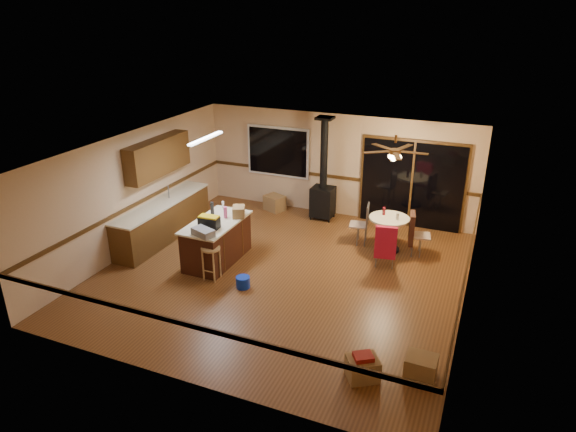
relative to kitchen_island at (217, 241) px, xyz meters
The scene contains 35 objects.
floor 1.57m from the kitchen_island, ahead, with size 7.00×7.00×0.00m, color brown.
ceiling 2.62m from the kitchen_island, ahead, with size 7.00×7.00×0.00m, color silver.
wall_back 3.90m from the kitchen_island, 66.80° to the left, with size 7.00×7.00×0.00m, color tan.
wall_front 3.90m from the kitchen_island, 66.80° to the right, with size 7.00×7.00×0.00m, color tan.
wall_left 2.17m from the kitchen_island, behind, with size 7.00×7.00×0.00m, color tan.
wall_right 5.07m from the kitchen_island, ahead, with size 7.00×7.00×0.00m, color tan.
chair_rail 1.60m from the kitchen_island, ahead, with size 7.00×7.00×0.08m, color #442B11, non-canonical shape.
window 3.61m from the kitchen_island, 91.66° to the left, with size 1.72×0.10×1.32m, color black.
sliding_door 4.88m from the kitchen_island, 45.42° to the left, with size 2.52×0.10×2.10m, color black.
lower_cabinets 1.77m from the kitchen_island, 163.61° to the left, with size 0.60×3.00×0.86m, color #523314.
countertop 1.82m from the kitchen_island, 163.61° to the left, with size 0.64×3.04×0.04m, color beige.
upper_cabinets 2.43m from the kitchen_island, 159.02° to the left, with size 0.35×2.00×0.80m, color #523314.
kitchen_island is the anchor object (origin of this frame).
wood_stove 3.33m from the kitchen_island, 66.91° to the left, with size 0.55×0.50×2.52m.
ceiling_fan 4.13m from the kitchen_island, 30.43° to the left, with size 0.24×0.24×0.55m.
fluorescent_strip 2.15m from the kitchen_island, 135.00° to the left, with size 0.10×1.20×0.04m, color white.
toolbox_grey 0.88m from the kitchen_island, 79.43° to the right, with size 0.46×0.25×0.14m, color slate.
toolbox_black 0.65m from the kitchen_island, 81.74° to the right, with size 0.41×0.22×0.23m, color black.
toolbox_yellow_lid 0.76m from the kitchen_island, 81.74° to the right, with size 0.39×0.21×0.03m, color gold.
box_on_island 0.77m from the kitchen_island, 53.71° to the left, with size 0.25×0.33×0.22m, color olive.
bottle_dark 0.73m from the kitchen_island, 128.91° to the left, with size 0.08×0.08×0.27m, color black.
bottle_pink 0.63m from the kitchen_island, 70.98° to the left, with size 0.08×0.08×0.25m, color #D84C8C.
bottle_white 0.92m from the kitchen_island, 107.41° to the left, with size 0.05×0.05×0.16m, color white.
bar_stool 0.80m from the kitchen_island, 68.01° to the right, with size 0.38×0.38×0.69m, color tan.
blue_bucket 1.34m from the kitchen_island, 38.07° to the right, with size 0.27×0.27×0.23m, color #0E30C6.
dining_table 3.74m from the kitchen_island, 30.43° to the left, with size 0.88×0.88×0.78m.
glass_red 3.68m from the kitchen_island, 32.97° to the left, with size 0.07×0.07×0.17m, color #590C14.
glass_cream 3.89m from the kitchen_island, 28.44° to the left, with size 0.06×0.06×0.15m, color beige.
chair_left 3.31m from the kitchen_island, 37.43° to the left, with size 0.46×0.46×0.51m.
chair_near 3.51m from the kitchen_island, 16.80° to the left, with size 0.49×0.53×0.70m.
chair_right 4.20m from the kitchen_island, 27.00° to the left, with size 0.53×0.50×0.70m.
box_under_window 3.11m from the kitchen_island, 90.96° to the left, with size 0.50×0.40×0.40m, color olive.
box_corner_a 4.54m from the kitchen_island, 32.49° to the right, with size 0.45×0.37×0.34m, color olive.
box_corner_b 5.06m from the kitchen_island, 24.54° to the right, with size 0.45×0.38×0.36m, color olive.
box_small_red 4.53m from the kitchen_island, 32.49° to the right, with size 0.27×0.23×0.07m, color maroon.
Camera 1 is at (3.64, -8.42, 5.09)m, focal length 32.00 mm.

